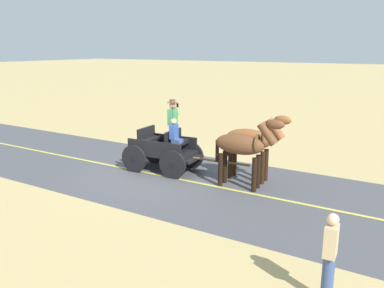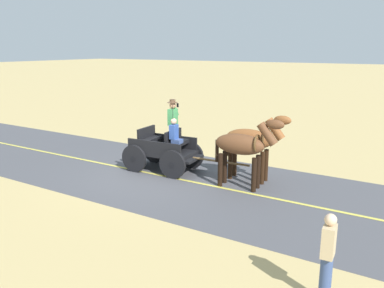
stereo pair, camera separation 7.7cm
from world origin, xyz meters
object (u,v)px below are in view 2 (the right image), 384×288
Objects in this scene: horse_near_side at (252,141)px; horse_off_side at (243,146)px; horse_drawn_carriage at (165,148)px; pedestrian_walking at (327,257)px.

horse_near_side is 0.80m from horse_off_side.
pedestrian_walking is (4.70, 6.63, 0.05)m from horse_drawn_carriage.
horse_near_side is (-0.59, 3.00, 0.51)m from horse_drawn_carriage.
horse_drawn_carriage is 8.12m from pedestrian_walking.
pedestrian_walking is at bearing 38.52° from horse_off_side.
horse_drawn_carriage is 3.10m from horse_off_side.
pedestrian_walking is at bearing 54.66° from horse_drawn_carriage.
horse_off_side is at bearing -141.48° from pedestrian_walking.
horse_near_side and horse_off_side have the same top height.
horse_near_side is 1.36× the size of pedestrian_walking.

